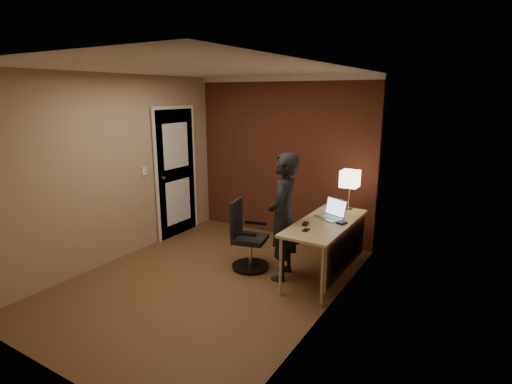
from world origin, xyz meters
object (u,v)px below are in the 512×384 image
at_px(desk, 331,232).
at_px(desk_lamp, 350,179).
at_px(phone, 306,230).
at_px(laptop, 332,213).
at_px(wallet, 342,223).
at_px(person, 283,217).
at_px(office_chair, 246,239).
at_px(mouse, 306,224).

relative_size(desk, desk_lamp, 2.80).
distance_m(desk_lamp, phone, 1.14).
xyz_separation_m(laptop, wallet, (0.19, -0.17, -0.05)).
bearing_deg(desk, person, -153.73).
bearing_deg(desk, laptop, 109.03).
height_order(desk, office_chair, office_chair).
distance_m(mouse, wallet, 0.45).
height_order(mouse, office_chair, office_chair).
relative_size(phone, office_chair, 0.13).
bearing_deg(desk, mouse, -132.15).
relative_size(laptop, wallet, 3.70).
xyz_separation_m(desk, mouse, (-0.23, -0.25, 0.14)).
distance_m(desk, person, 0.61).
bearing_deg(laptop, wallet, -42.19).
distance_m(wallet, person, 0.71).
relative_size(desk_lamp, office_chair, 0.60).
height_order(phone, wallet, wallet).
bearing_deg(desk, office_chair, -165.47).
xyz_separation_m(desk_lamp, mouse, (-0.22, -0.88, -0.40)).
bearing_deg(desk_lamp, wallet, -78.31).
xyz_separation_m(desk_lamp, wallet, (0.13, -0.61, -0.41)).
xyz_separation_m(laptop, person, (-0.46, -0.45, -0.01)).
bearing_deg(laptop, mouse, -109.91).
bearing_deg(phone, mouse, 114.40).
distance_m(office_chair, person, 0.65).
xyz_separation_m(desk, phone, (-0.14, -0.42, 0.13)).
bearing_deg(mouse, desk, 41.33).
bearing_deg(laptop, desk, -70.97).
relative_size(desk_lamp, wallet, 4.86).
relative_size(mouse, phone, 0.87).
bearing_deg(wallet, office_chair, -165.89).
bearing_deg(office_chair, mouse, 1.36).
height_order(desk, wallet, wallet).
bearing_deg(wallet, desk, -169.54).
distance_m(desk, office_chair, 1.10).
height_order(mouse, wallet, mouse).
distance_m(laptop, wallet, 0.26).
distance_m(mouse, phone, 0.19).
distance_m(desk_lamp, laptop, 0.57).
bearing_deg(phone, wallet, 57.30).
distance_m(laptop, person, 0.64).
height_order(mouse, person, person).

